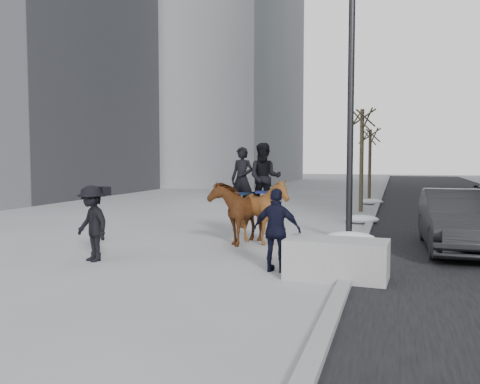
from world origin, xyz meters
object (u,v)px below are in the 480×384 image
(planter, at_px, (337,259))
(car_near, at_px, (459,221))
(mounted_left, at_px, (241,207))
(mounted_right, at_px, (264,204))

(planter, distance_m, car_near, 4.77)
(car_near, xyz_separation_m, mounted_left, (-5.72, -0.39, 0.22))
(planter, bearing_deg, car_near, 56.23)
(planter, relative_size, car_near, 0.42)
(car_near, bearing_deg, planter, -125.67)
(planter, bearing_deg, mounted_right, 124.50)
(car_near, relative_size, mounted_right, 1.70)
(planter, relative_size, mounted_left, 0.73)
(mounted_left, bearing_deg, mounted_right, -6.70)
(car_near, bearing_deg, mounted_right, -176.57)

